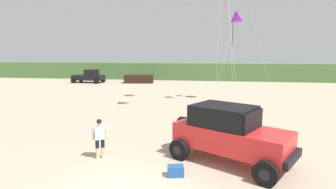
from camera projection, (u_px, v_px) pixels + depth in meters
dune_ridge at (168, 71)px, 46.14m from camera, size 90.00×6.25×2.75m
jeep at (229, 133)px, 10.43m from camera, size 4.98×4.21×2.26m
person_watching at (100, 136)px, 10.84m from camera, size 0.56×0.44×1.67m
cooler_box at (176, 171)px, 9.36m from camera, size 0.63×0.47×0.38m
distant_pickup at (89, 76)px, 39.64m from camera, size 4.71×2.64×1.98m
distant_sedan at (139, 79)px, 39.31m from camera, size 4.38×2.20×1.20m
kite_yellow_diamond at (235, 19)px, 23.11m from camera, size 2.82×5.91×8.01m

